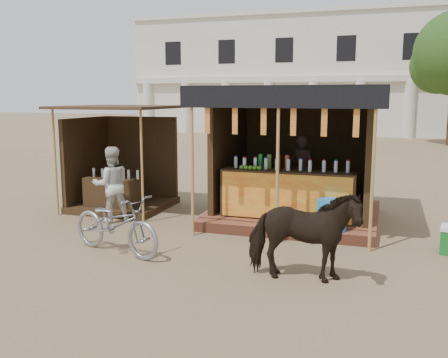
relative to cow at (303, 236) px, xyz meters
The scene contains 8 objects.
ground 1.87m from the cow, behind, with size 120.00×120.00×0.00m, color #846B4C.
main_stall 3.63m from the cow, 101.81° to the left, with size 3.60×3.61×2.78m.
secondary_stall 5.98m from the cow, 145.20° to the left, with size 2.40×2.40×2.38m.
cow is the anchor object (origin of this frame).
motorbike 3.18m from the cow, behind, with size 0.66×1.90×1.00m, color gray.
bystander 4.85m from the cow, 153.32° to the left, with size 0.77×0.60×1.57m, color silver.
blue_barrel 2.20m from the cow, 85.65° to the left, with size 0.54×0.54×0.76m, color #1B81D0.
background_building 30.53m from the cow, 97.08° to the left, with size 26.00×7.45×8.18m.
Camera 1 is at (2.80, -6.92, 2.59)m, focal length 40.00 mm.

